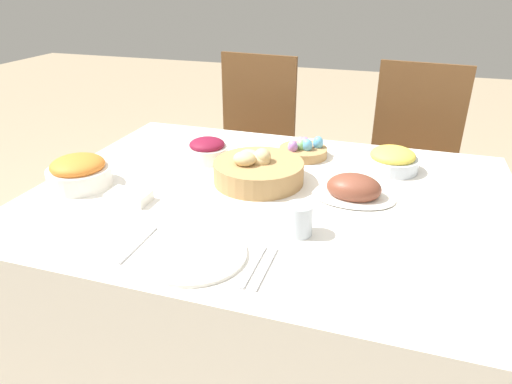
% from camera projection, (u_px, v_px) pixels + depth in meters
% --- Properties ---
extents(ground_plane, '(12.00, 12.00, 0.00)m').
position_uv_depth(ground_plane, '(269.00, 359.00, 1.78)').
color(ground_plane, tan).
extents(dining_table, '(1.52, 1.14, 0.72)m').
position_uv_depth(dining_table, '(271.00, 284.00, 1.62)').
color(dining_table, white).
rests_on(dining_table, ground).
extents(chair_far_right, '(0.46, 0.46, 0.99)m').
position_uv_depth(chair_far_right, '(410.00, 164.00, 2.20)').
color(chair_far_right, brown).
rests_on(chair_far_right, ground).
extents(chair_far_left, '(0.46, 0.46, 0.99)m').
position_uv_depth(chair_far_left, '(249.00, 146.00, 2.42)').
color(chair_far_left, brown).
rests_on(chair_far_left, ground).
extents(bread_basket, '(0.30, 0.30, 0.12)m').
position_uv_depth(bread_basket, '(258.00, 170.00, 1.53)').
color(bread_basket, '#AD8451').
rests_on(bread_basket, dining_table).
extents(egg_basket, '(0.18, 0.18, 0.08)m').
position_uv_depth(egg_basket, '(304.00, 150.00, 1.75)').
color(egg_basket, '#AD8451').
rests_on(egg_basket, dining_table).
extents(ham_platter, '(0.26, 0.18, 0.09)m').
position_uv_depth(ham_platter, '(354.00, 189.00, 1.43)').
color(ham_platter, white).
rests_on(ham_platter, dining_table).
extents(carrot_bowl, '(0.21, 0.21, 0.10)m').
position_uv_depth(carrot_bowl, '(79.00, 172.00, 1.50)').
color(carrot_bowl, white).
rests_on(carrot_bowl, dining_table).
extents(pineapple_bowl, '(0.19, 0.19, 0.09)m').
position_uv_depth(pineapple_bowl, '(392.00, 160.00, 1.62)').
color(pineapple_bowl, silver).
rests_on(pineapple_bowl, dining_table).
extents(beet_salad_bowl, '(0.16, 0.16, 0.09)m').
position_uv_depth(beet_salad_bowl, '(207.00, 150.00, 1.71)').
color(beet_salad_bowl, white).
rests_on(beet_salad_bowl, dining_table).
extents(dinner_plate, '(0.27, 0.27, 0.01)m').
position_uv_depth(dinner_plate, '(194.00, 254.00, 1.14)').
color(dinner_plate, white).
rests_on(dinner_plate, dining_table).
extents(fork, '(0.01, 0.18, 0.00)m').
position_uv_depth(fork, '(138.00, 245.00, 1.19)').
color(fork, '#B7B7BC').
rests_on(fork, dining_table).
extents(knife, '(0.01, 0.18, 0.00)m').
position_uv_depth(knife, '(254.00, 266.00, 1.10)').
color(knife, '#B7B7BC').
rests_on(knife, dining_table).
extents(spoon, '(0.01, 0.18, 0.00)m').
position_uv_depth(spoon, '(266.00, 268.00, 1.09)').
color(spoon, '#B7B7BC').
rests_on(spoon, dining_table).
extents(drinking_cup, '(0.07, 0.07, 0.09)m').
position_uv_depth(drinking_cup, '(299.00, 220.00, 1.22)').
color(drinking_cup, silver).
rests_on(drinking_cup, dining_table).
extents(butter_dish, '(0.13, 0.08, 0.03)m').
position_uv_depth(butter_dish, '(129.00, 197.00, 1.41)').
color(butter_dish, white).
rests_on(butter_dish, dining_table).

